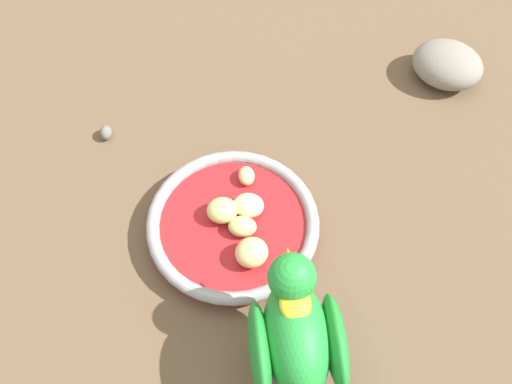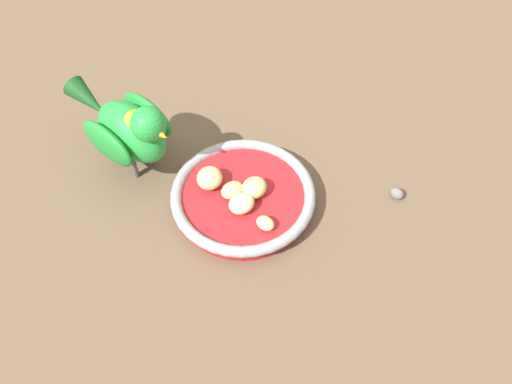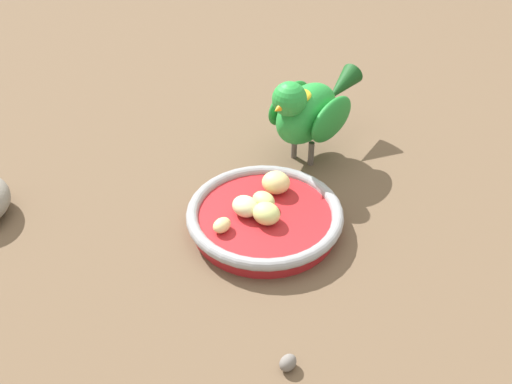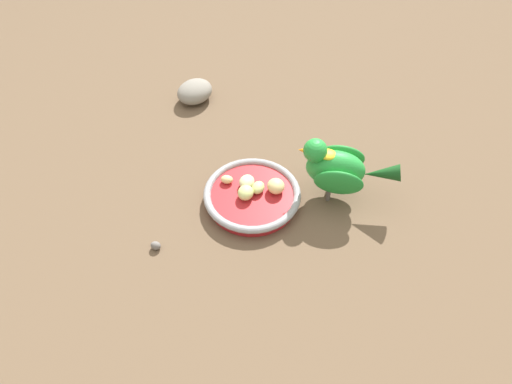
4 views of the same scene
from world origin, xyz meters
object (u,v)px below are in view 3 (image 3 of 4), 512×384
(apple_piece_2, at_px, (276,182))
(parrot, at_px, (308,109))
(apple_piece_4, at_px, (244,207))
(feeding_bowl, at_px, (265,218))
(apple_piece_3, at_px, (222,225))
(apple_piece_0, at_px, (266,213))
(apple_piece_1, at_px, (264,200))
(pebble_0, at_px, (288,363))

(apple_piece_2, xyz_separation_m, parrot, (-0.11, -0.04, 0.04))
(apple_piece_2, distance_m, apple_piece_4, 0.06)
(feeding_bowl, relative_size, apple_piece_3, 7.84)
(apple_piece_3, bearing_deg, apple_piece_0, 149.82)
(apple_piece_4, bearing_deg, apple_piece_3, 2.00)
(apple_piece_4, distance_m, parrot, 0.19)
(feeding_bowl, height_order, apple_piece_1, apple_piece_1)
(apple_piece_2, xyz_separation_m, pebble_0, (0.18, 0.18, -0.03))
(feeding_bowl, xyz_separation_m, apple_piece_3, (0.06, -0.02, 0.01))
(apple_piece_1, relative_size, pebble_0, 1.62)
(apple_piece_1, height_order, parrot, parrot)
(apple_piece_4, bearing_deg, apple_piece_2, -177.83)
(apple_piece_2, height_order, apple_piece_4, apple_piece_2)
(apple_piece_4, height_order, parrot, parrot)
(apple_piece_4, xyz_separation_m, parrot, (-0.17, -0.04, 0.05))
(apple_piece_4, bearing_deg, parrot, -166.39)
(apple_piece_0, height_order, apple_piece_4, apple_piece_0)
(apple_piece_0, relative_size, apple_piece_3, 1.40)
(feeding_bowl, distance_m, apple_piece_1, 0.02)
(feeding_bowl, relative_size, apple_piece_2, 5.37)
(apple_piece_3, height_order, parrot, parrot)
(apple_piece_3, distance_m, pebble_0, 0.20)
(feeding_bowl, distance_m, parrot, 0.18)
(apple_piece_3, xyz_separation_m, apple_piece_4, (-0.04, -0.00, 0.00))
(feeding_bowl, distance_m, pebble_0, 0.21)
(feeding_bowl, bearing_deg, apple_piece_0, 46.93)
(apple_piece_1, distance_m, apple_piece_2, 0.04)
(apple_piece_1, xyz_separation_m, apple_piece_4, (0.03, -0.01, 0.00))
(parrot, bearing_deg, apple_piece_3, 6.73)
(apple_piece_3, relative_size, apple_piece_4, 0.71)
(apple_piece_3, bearing_deg, apple_piece_4, -178.00)
(apple_piece_4, height_order, pebble_0, apple_piece_4)
(apple_piece_1, bearing_deg, parrot, -161.24)
(apple_piece_4, relative_size, parrot, 0.17)
(apple_piece_0, bearing_deg, apple_piece_2, -149.33)
(apple_piece_0, bearing_deg, pebble_0, 48.28)
(apple_piece_2, bearing_deg, parrot, -160.36)
(apple_piece_2, bearing_deg, apple_piece_4, 2.17)
(apple_piece_2, height_order, apple_piece_3, apple_piece_2)
(feeding_bowl, bearing_deg, parrot, -158.59)
(apple_piece_1, bearing_deg, apple_piece_4, -14.23)
(apple_piece_3, bearing_deg, apple_piece_2, -177.89)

